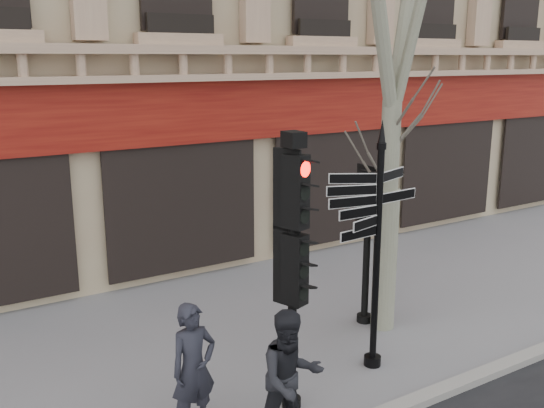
{
  "coord_description": "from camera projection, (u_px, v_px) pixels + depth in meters",
  "views": [
    {
      "loc": [
        -4.97,
        -6.73,
        4.7
      ],
      "look_at": [
        -0.43,
        0.6,
        2.61
      ],
      "focal_mm": 40.0,
      "sensor_mm": 36.0,
      "label": 1
    }
  ],
  "objects": [
    {
      "name": "traffic_signal_main",
      "position": [
        293.0,
        240.0,
        7.8
      ],
      "size": [
        0.49,
        0.42,
        3.81
      ],
      "rotation": [
        0.0,
        0.0,
        0.33
      ],
      "color": "black",
      "rests_on": "ground"
    },
    {
      "name": "ground",
      "position": [
        317.0,
        375.0,
        9.21
      ],
      "size": [
        80.0,
        80.0,
        0.0
      ],
      "primitive_type": "plane",
      "color": "slate",
      "rests_on": "ground"
    },
    {
      "name": "fingerpost",
      "position": [
        379.0,
        205.0,
        8.89
      ],
      "size": [
        1.76,
        1.76,
        3.85
      ],
      "rotation": [
        0.0,
        0.0,
        -0.1
      ],
      "color": "black",
      "rests_on": "ground"
    },
    {
      "name": "traffic_signal_secondary",
      "position": [
        368.0,
        218.0,
        10.6
      ],
      "size": [
        0.49,
        0.36,
        2.81
      ],
      "rotation": [
        0.0,
        0.0,
        -0.05
      ],
      "color": "black",
      "rests_on": "ground"
    },
    {
      "name": "pedestrian_b",
      "position": [
        291.0,
        379.0,
        7.38
      ],
      "size": [
        0.95,
        0.8,
        1.77
      ],
      "primitive_type": "imported",
      "rotation": [
        0.0,
        0.0,
        -0.16
      ],
      "color": "black",
      "rests_on": "ground"
    },
    {
      "name": "pedestrian_a",
      "position": [
        194.0,
        368.0,
        7.67
      ],
      "size": [
        0.67,
        0.47,
        1.73
      ],
      "primitive_type": "imported",
      "rotation": [
        0.0,
        0.0,
        0.09
      ],
      "color": "black",
      "rests_on": "ground"
    }
  ]
}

